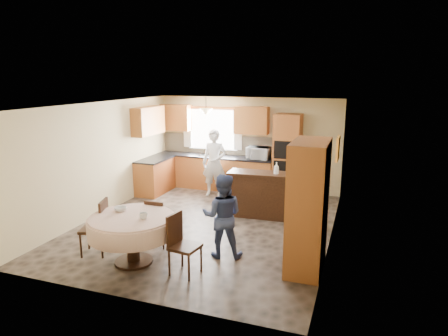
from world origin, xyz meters
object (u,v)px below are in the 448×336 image
object	(u,v)px
chair_left	(98,224)
cupboard	(308,207)
dining_table	(132,227)
chair_back	(157,221)
person_dining	(222,216)
oven_tower	(287,155)
person_sink	(214,163)
sideboard	(258,196)
chair_right	(181,241)

from	to	relation	value
chair_left	cupboard	bearing A→B (deg)	83.09
dining_table	chair_back	xyz separation A→B (m)	(0.06, 0.72, -0.15)
chair_left	person_dining	xyz separation A→B (m)	(2.05, 0.64, 0.19)
dining_table	cupboard	bearing A→B (deg)	15.79
dining_table	chair_left	distance (m)	0.76
oven_tower	person_sink	distance (m)	1.88
sideboard	dining_table	xyz separation A→B (m)	(-1.37, -2.91, 0.17)
chair_right	sideboard	bearing A→B (deg)	-0.65
cupboard	dining_table	world-z (taller)	cupboard
person_sink	chair_right	bearing A→B (deg)	-80.46
chair_right	person_dining	bearing A→B (deg)	-18.95
sideboard	cupboard	world-z (taller)	cupboard
chair_back	person_sink	world-z (taller)	person_sink
cupboard	chair_back	bearing A→B (deg)	-178.98
person_dining	person_sink	bearing A→B (deg)	-80.78
cupboard	chair_back	size ratio (longest dim) A/B	2.36
chair_back	cupboard	bearing A→B (deg)	-179.36
cupboard	chair_back	world-z (taller)	cupboard
chair_back	sideboard	bearing A→B (deg)	-121.37
chair_left	chair_back	size ratio (longest dim) A/B	1.11
cupboard	chair_right	size ratio (longest dim) A/B	2.15
cupboard	sideboard	bearing A→B (deg)	122.34
sideboard	dining_table	bearing A→B (deg)	-118.34
chair_right	person_sink	xyz separation A→B (m)	(-0.99, 4.10, 0.33)
oven_tower	chair_back	size ratio (longest dim) A/B	2.40
chair_right	person_dining	size ratio (longest dim) A/B	0.66
dining_table	person_dining	size ratio (longest dim) A/B	0.98
chair_back	oven_tower	bearing A→B (deg)	-112.34
chair_right	person_dining	world-z (taller)	person_dining
chair_back	chair_right	bearing A→B (deg)	137.05
person_sink	oven_tower	bearing A→B (deg)	16.26
sideboard	person_dining	world-z (taller)	person_dining
cupboard	person_sink	world-z (taller)	cupboard
sideboard	chair_back	bearing A→B (deg)	-124.10
oven_tower	chair_left	world-z (taller)	oven_tower
chair_right	person_sink	bearing A→B (deg)	22.03
sideboard	dining_table	size ratio (longest dim) A/B	0.92
chair_back	person_sink	size ratio (longest dim) A/B	0.51
chair_back	chair_right	distance (m)	1.14
sideboard	chair_right	world-z (taller)	chair_right
oven_tower	person_dining	world-z (taller)	oven_tower
dining_table	chair_right	world-z (taller)	chair_right
cupboard	person_dining	size ratio (longest dim) A/B	1.43
sideboard	chair_right	distance (m)	3.00
oven_tower	sideboard	world-z (taller)	oven_tower
person_sink	cupboard	bearing A→B (deg)	-53.33
sideboard	chair_right	xyz separation A→B (m)	(-0.47, -2.96, 0.07)
sideboard	person_dining	xyz separation A→B (m)	(-0.06, -2.17, 0.26)
cupboard	person_dining	bearing A→B (deg)	-178.70
cupboard	dining_table	size ratio (longest dim) A/B	1.46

